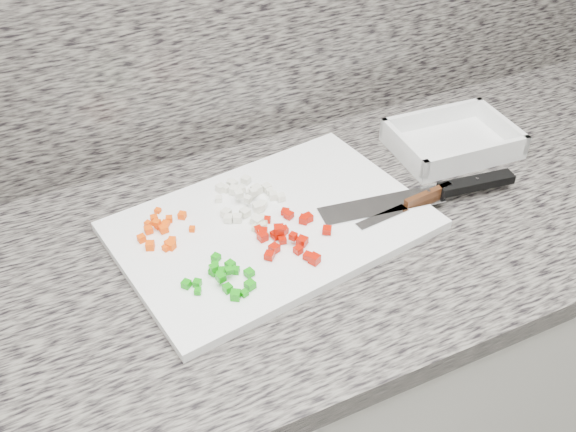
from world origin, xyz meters
name	(u,v)px	position (x,y,z in m)	size (l,w,h in m)	color
cabinet	(274,408)	(0.00, 1.44, 0.43)	(3.92, 0.62, 0.86)	silver
countertop	(271,249)	(0.00, 1.44, 0.88)	(3.96, 0.64, 0.04)	slate
cutting_board	(272,226)	(0.01, 1.46, 0.91)	(0.50, 0.33, 0.02)	white
carrot_pile	(162,231)	(-0.16, 1.51, 0.92)	(0.09, 0.11, 0.02)	#FE4C05
onion_pile	(246,199)	(0.00, 1.53, 0.92)	(0.12, 0.14, 0.02)	white
green_pepper_pile	(224,277)	(-0.11, 1.37, 0.92)	(0.11, 0.11, 0.02)	#12940D
red_pepper_pile	(288,235)	(0.02, 1.41, 0.92)	(0.13, 0.14, 0.02)	#B00F02
garlic_pile	(263,227)	(-0.01, 1.45, 0.92)	(0.04, 0.06, 0.01)	beige
chef_knife	(444,190)	(0.32, 1.41, 0.92)	(0.36, 0.09, 0.02)	silver
paring_knife	(417,201)	(0.26, 1.40, 0.92)	(0.20, 0.04, 0.02)	silver
tray	(452,142)	(0.43, 1.54, 0.92)	(0.24, 0.18, 0.05)	white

